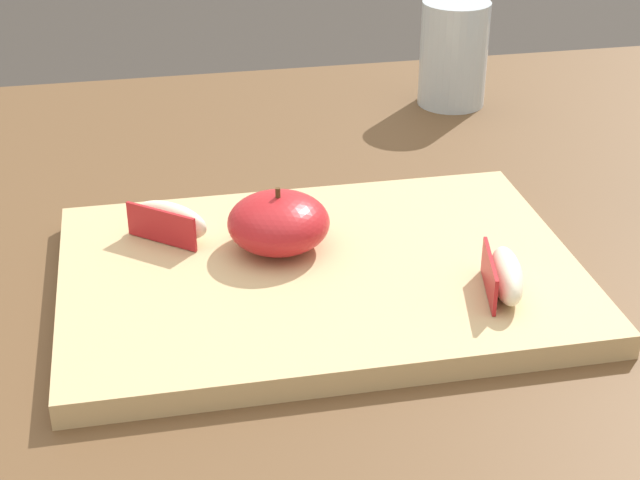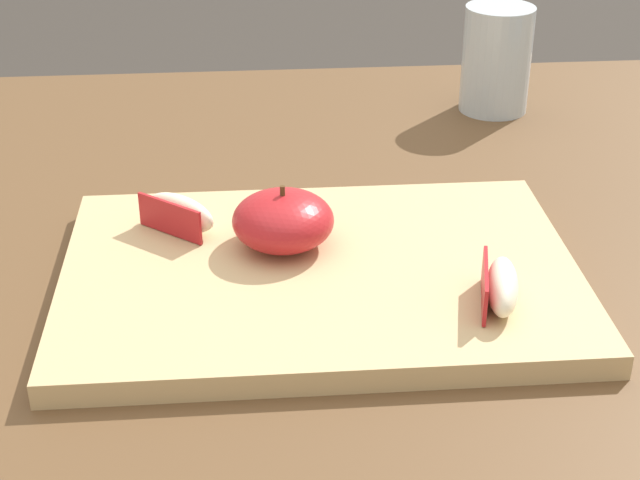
% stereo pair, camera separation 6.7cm
% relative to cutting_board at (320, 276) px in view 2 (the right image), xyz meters
% --- Properties ---
extents(dining_table, '(1.48, 0.82, 0.77)m').
position_rel_cutting_board_xyz_m(dining_table, '(-0.02, 0.06, -0.11)').
color(dining_table, brown).
rests_on(dining_table, ground_plane).
extents(cutting_board, '(0.36, 0.25, 0.02)m').
position_rel_cutting_board_xyz_m(cutting_board, '(0.00, 0.00, 0.00)').
color(cutting_board, tan).
rests_on(cutting_board, dining_table).
extents(apple_half_skin_up, '(0.07, 0.07, 0.05)m').
position_rel_cutting_board_xyz_m(apple_half_skin_up, '(-0.03, 0.03, 0.03)').
color(apple_half_skin_up, '#B21E23').
rests_on(apple_half_skin_up, cutting_board).
extents(apple_wedge_left, '(0.04, 0.06, 0.03)m').
position_rel_cutting_board_xyz_m(apple_wedge_left, '(0.11, -0.06, 0.02)').
color(apple_wedge_left, '#F4EACC').
rests_on(apple_wedge_left, cutting_board).
extents(apple_wedge_right, '(0.06, 0.06, 0.03)m').
position_rel_cutting_board_xyz_m(apple_wedge_right, '(-0.10, 0.06, 0.02)').
color(apple_wedge_right, '#F4EACC').
rests_on(apple_wedge_right, cutting_board).
extents(drinking_glass_water, '(0.07, 0.07, 0.10)m').
position_rel_cutting_board_xyz_m(drinking_glass_water, '(0.20, 0.33, 0.04)').
color(drinking_glass_water, silver).
rests_on(drinking_glass_water, dining_table).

